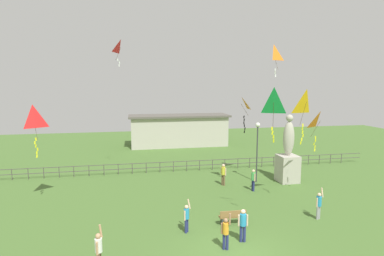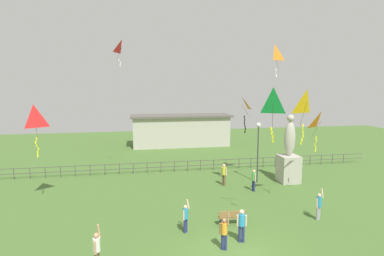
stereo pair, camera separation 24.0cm
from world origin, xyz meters
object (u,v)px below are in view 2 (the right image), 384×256
Objects in this scene: park_bench at (232,217)px; kite_2 at (273,104)px; kite_1 at (307,104)px; lamppost at (258,140)px; person_5 at (97,248)px; person_2 at (319,204)px; kite_5 at (321,122)px; kite_6 at (242,106)px; person_0 at (242,224)px; kite_4 at (274,54)px; kite_0 at (34,118)px; person_6 at (224,231)px; statue_monument at (289,160)px; person_1 at (254,179)px; kite_3 at (122,47)px; person_3 at (224,173)px; person_4 at (185,216)px.

park_bench is 0.53× the size of kite_2.
kite_1 reaches higher than park_bench.
lamppost reaches higher than person_5.
kite_5 is (2.00, 3.35, 4.32)m from person_2.
person_2 reaches higher than park_bench.
person_2 is at bearing -65.78° from kite_6.
person_0 is 0.71× the size of kite_4.
lamppost is 2.04× the size of kite_4.
kite_1 is at bearing -142.01° from kite_5.
kite_0 is (-4.65, 8.40, 4.70)m from person_5.
kite_2 is 1.03× the size of kite_5.
park_bench is at bearing 86.51° from person_0.
kite_1 is 1.32× the size of kite_6.
person_6 is (-1.17, -2.48, 0.45)m from park_bench.
person_5 is 1.06× the size of person_6.
kite_0 reaches higher than statue_monument.
person_6 reaches higher than person_1.
kite_2 is at bearing -123.49° from statue_monument.
statue_monument is at bearing 71.34° from kite_1.
kite_3 is at bearing 123.61° from kite_2.
person_0 is at bearing -100.31° from person_3.
lamppost is 6.64m from kite_4.
park_bench is 2.75m from person_4.
kite_5 is (13.24, -7.67, -5.55)m from kite_3.
kite_1 is at bearing -58.11° from kite_6.
person_3 is at bearing 179.53° from statue_monument.
kite_3 is at bearing 107.08° from person_4.
lamppost is 15.27m from person_5.
person_3 is at bearing 147.59° from kite_5.
person_5 reaches higher than person_2.
kite_4 is 0.85× the size of kite_5.
kite_2 is at bearing 13.53° from person_5.
kite_3 reaches higher than kite_0.
kite_5 reaches higher than person_5.
kite_3 is (-7.58, 4.07, 9.83)m from person_3.
lamppost reaches higher than person_2.
kite_4 reaches higher than person_4.
kite_0 reaches higher than person_5.
person_0 is 0.59× the size of kite_2.
kite_3 is (-11.18, 9.28, 4.18)m from kite_1.
person_3 is at bearing 124.67° from kite_1.
kite_1 reaches higher than statue_monument.
kite_4 is (7.80, 6.80, 9.14)m from person_4.
person_4 is at bearing -129.97° from kite_6.
person_3 is 13.06m from kite_3.
kite_3 is at bearing 162.33° from statue_monument.
statue_monument is 16.80m from person_5.
kite_4 is (0.00, 6.62, 9.10)m from person_2.
kite_4 is 6.12m from kite_5.
kite_4 is at bearing 35.23° from person_1.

